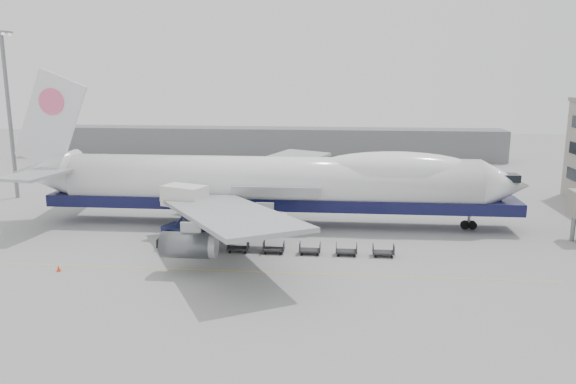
# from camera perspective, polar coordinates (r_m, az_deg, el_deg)

# --- Properties ---
(ground) EXTENTS (260.00, 260.00, 0.00)m
(ground) POSITION_cam_1_polar(r_m,az_deg,el_deg) (61.84, -3.04, -6.20)
(ground) COLOR gray
(ground) RESTS_ON ground
(apron_line) EXTENTS (60.00, 0.15, 0.01)m
(apron_line) POSITION_cam_1_polar(r_m,az_deg,el_deg) (56.24, -3.95, -8.08)
(apron_line) COLOR gold
(apron_line) RESTS_ON ground
(hangar) EXTENTS (110.00, 8.00, 7.00)m
(hangar) POSITION_cam_1_polar(r_m,az_deg,el_deg) (130.43, -2.89, 5.01)
(hangar) COLOR slate
(hangar) RESTS_ON ground
(floodlight_mast) EXTENTS (2.40, 2.40, 25.43)m
(floodlight_mast) POSITION_cam_1_polar(r_m,az_deg,el_deg) (96.69, -26.52, 7.76)
(floodlight_mast) COLOR slate
(floodlight_mast) RESTS_ON ground
(airliner) EXTENTS (67.00, 55.30, 19.98)m
(airliner) POSITION_cam_1_polar(r_m,az_deg,el_deg) (71.88, -1.18, 1.03)
(airliner) COLOR white
(airliner) RESTS_ON ground
(catering_truck) EXTENTS (6.11, 5.14, 6.22)m
(catering_truck) POSITION_cam_1_polar(r_m,az_deg,el_deg) (68.19, -10.41, -1.63)
(catering_truck) COLOR #171C46
(catering_truck) RESTS_ON ground
(traffic_cone) EXTENTS (0.43, 0.43, 0.63)m
(traffic_cone) POSITION_cam_1_polar(r_m,az_deg,el_deg) (60.60, -22.28, -7.20)
(traffic_cone) COLOR #EB3C0C
(traffic_cone) RESTS_ON ground
(dolly_0) EXTENTS (2.30, 1.35, 1.30)m
(dolly_0) POSITION_cam_1_polar(r_m,az_deg,el_deg) (64.01, -12.09, -5.32)
(dolly_0) COLOR #2D2D30
(dolly_0) RESTS_ON ground
(dolly_1) EXTENTS (2.30, 1.35, 1.30)m
(dolly_1) POSITION_cam_1_polar(r_m,az_deg,el_deg) (62.95, -8.64, -5.48)
(dolly_1) COLOR #2D2D30
(dolly_1) RESTS_ON ground
(dolly_2) EXTENTS (2.30, 1.35, 1.30)m
(dolly_2) POSITION_cam_1_polar(r_m,az_deg,el_deg) (62.13, -5.09, -5.63)
(dolly_2) COLOR #2D2D30
(dolly_2) RESTS_ON ground
(dolly_3) EXTENTS (2.30, 1.35, 1.30)m
(dolly_3) POSITION_cam_1_polar(r_m,az_deg,el_deg) (61.55, -1.45, -5.75)
(dolly_3) COLOR #2D2D30
(dolly_3) RESTS_ON ground
(dolly_4) EXTENTS (2.30, 1.35, 1.30)m
(dolly_4) POSITION_cam_1_polar(r_m,az_deg,el_deg) (61.22, 2.24, -5.86)
(dolly_4) COLOR #2D2D30
(dolly_4) RESTS_ON ground
(dolly_5) EXTENTS (2.30, 1.35, 1.30)m
(dolly_5) POSITION_cam_1_polar(r_m,az_deg,el_deg) (61.14, 5.95, -5.94)
(dolly_5) COLOR #2D2D30
(dolly_5) RESTS_ON ground
(dolly_6) EXTENTS (2.30, 1.35, 1.30)m
(dolly_6) POSITION_cam_1_polar(r_m,az_deg,el_deg) (61.32, 9.66, -5.99)
(dolly_6) COLOR #2D2D30
(dolly_6) RESTS_ON ground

